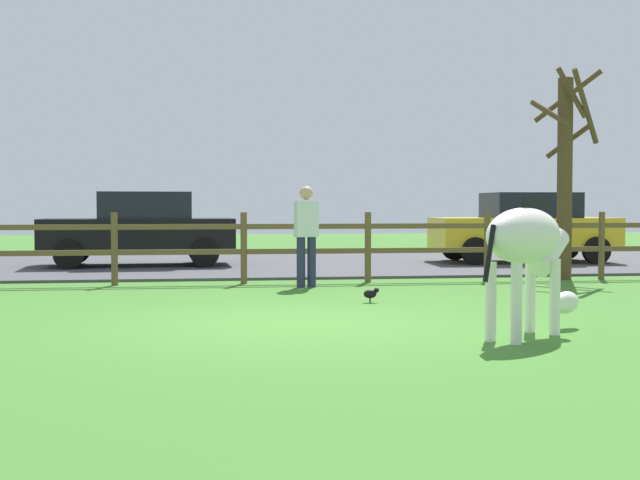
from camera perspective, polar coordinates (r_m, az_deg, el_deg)
ground_plane at (r=9.93m, az=-1.70°, el=-5.44°), size 60.00×60.00×0.00m
parking_asphalt at (r=19.15m, az=-4.88°, el=-1.63°), size 28.00×7.40×0.05m
paddock_fence at (r=14.81m, az=-5.00°, el=-0.18°), size 21.54×0.11×1.21m
bare_tree at (r=16.23m, az=15.75°, el=4.59°), size 1.43×1.45×3.81m
zebra at (r=9.03m, az=13.44°, el=-0.37°), size 1.58×1.41×1.41m
crow_on_grass at (r=11.96m, az=3.35°, el=-3.51°), size 0.22×0.10×0.20m
parked_car_yellow at (r=20.12m, az=13.23°, el=0.84°), size 4.06×2.00×1.56m
parked_car_black at (r=18.88m, az=-11.68°, el=0.76°), size 4.07×2.01×1.56m
visitor_near_fence at (r=14.11m, az=-0.90°, el=0.56°), size 0.39×0.27×1.64m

